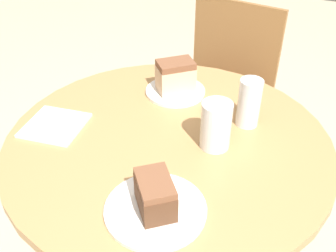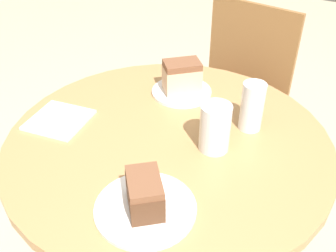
# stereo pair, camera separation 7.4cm
# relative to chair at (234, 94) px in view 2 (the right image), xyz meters

# --- Properties ---
(table) EXTENTS (0.92, 0.92, 0.77)m
(table) POSITION_rel_chair_xyz_m (0.06, -0.78, 0.09)
(table) COLOR tan
(table) RESTS_ON ground_plane
(chair) EXTENTS (0.52, 0.47, 0.88)m
(chair) POSITION_rel_chair_xyz_m (0.00, 0.00, 0.00)
(chair) COLOR olive
(chair) RESTS_ON ground_plane
(plate_near) EXTENTS (0.20, 0.20, 0.01)m
(plate_near) POSITION_rel_chair_xyz_m (-0.01, -0.54, 0.29)
(plate_near) COLOR white
(plate_near) RESTS_ON table
(plate_far) EXTENTS (0.23, 0.23, 0.01)m
(plate_far) POSITION_rel_chair_xyz_m (0.14, -1.04, 0.29)
(plate_far) COLOR white
(plate_far) RESTS_ON table
(cake_slice_near) EXTENTS (0.14, 0.14, 0.10)m
(cake_slice_near) POSITION_rel_chair_xyz_m (-0.01, -0.54, 0.35)
(cake_slice_near) COLOR beige
(cake_slice_near) RESTS_ON plate_near
(cake_slice_far) EXTENTS (0.13, 0.13, 0.08)m
(cake_slice_far) POSITION_rel_chair_xyz_m (0.14, -1.04, 0.34)
(cake_slice_far) COLOR brown
(cake_slice_far) RESTS_ON plate_far
(glass_lemonade) EXTENTS (0.07, 0.07, 0.15)m
(glass_lemonade) POSITION_rel_chair_xyz_m (0.25, -0.62, 0.35)
(glass_lemonade) COLOR beige
(glass_lemonade) RESTS_ON table
(glass_water) EXTENTS (0.08, 0.08, 0.14)m
(glass_water) POSITION_rel_chair_xyz_m (0.19, -0.76, 0.35)
(glass_water) COLOR silver
(glass_water) RESTS_ON table
(napkin_stack) EXTENTS (0.18, 0.18, 0.01)m
(napkin_stack) POSITION_rel_chair_xyz_m (-0.26, -0.86, 0.29)
(napkin_stack) COLOR white
(napkin_stack) RESTS_ON table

